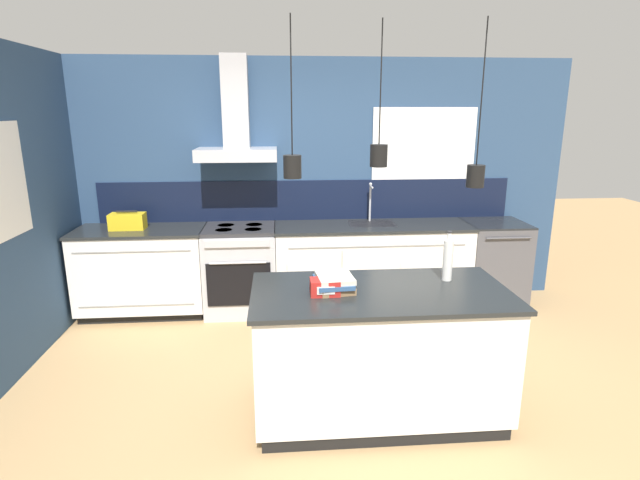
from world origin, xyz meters
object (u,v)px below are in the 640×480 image
at_px(dishwasher, 492,263).
at_px(red_supply_box, 325,287).
at_px(yellow_toolbox, 128,221).
at_px(bottle_on_island, 448,259).
at_px(book_stack, 334,283).
at_px(oven_range, 241,269).

bearing_deg(dishwasher, red_supply_box, -135.40).
relative_size(dishwasher, yellow_toolbox, 2.68).
relative_size(dishwasher, red_supply_box, 4.77).
bearing_deg(red_supply_box, bottle_on_island, 13.67).
bearing_deg(book_stack, oven_range, 111.93).
distance_m(oven_range, bottle_on_island, 2.45).
distance_m(dishwasher, bottle_on_island, 2.19).
distance_m(dishwasher, book_stack, 2.77).
xyz_separation_m(bottle_on_island, book_stack, (-0.81, -0.14, -0.10)).
height_order(oven_range, book_stack, book_stack).
bearing_deg(bottle_on_island, red_supply_box, -166.33).
bearing_deg(dishwasher, book_stack, -135.54).
distance_m(red_supply_box, yellow_toolbox, 2.69).
relative_size(oven_range, book_stack, 2.90).
xyz_separation_m(red_supply_box, yellow_toolbox, (-1.81, 1.99, 0.03)).
height_order(book_stack, yellow_toolbox, yellow_toolbox).
height_order(oven_range, yellow_toolbox, yellow_toolbox).
distance_m(bottle_on_island, book_stack, 0.83).
bearing_deg(yellow_toolbox, book_stack, -45.57).
xyz_separation_m(oven_range, red_supply_box, (0.70, -1.98, 0.51)).
xyz_separation_m(book_stack, red_supply_box, (-0.07, -0.08, -0.00)).
bearing_deg(yellow_toolbox, dishwasher, -0.00).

